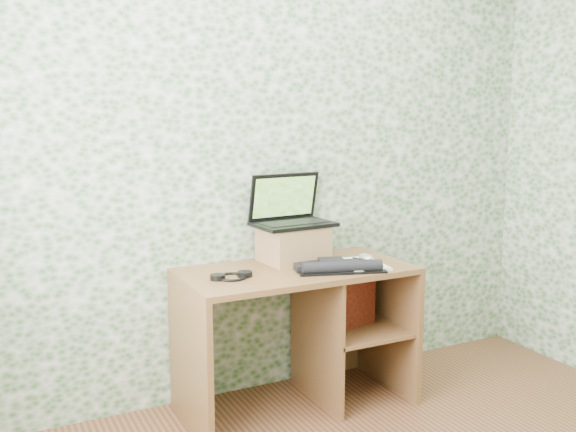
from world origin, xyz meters
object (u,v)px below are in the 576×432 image
riser (293,244)px  laptop (290,213)px  keyboard (336,266)px  notepad (361,264)px  desk (307,315)px

riser → laptop: laptop is taller
laptop → keyboard: 0.41m
riser → notepad: (0.28, -0.25, -0.09)m
keyboard → desk: bearing=135.1°
desk → laptop: size_ratio=2.78×
desk → keyboard: bearing=-62.3°
keyboard → notepad: size_ratio=1.50×
laptop → riser: bearing=-94.2°
laptop → notepad: bearing=-50.6°
desk → riser: riser is taller
riser → notepad: size_ratio=1.08×
laptop → notepad: size_ratio=1.44×
keyboard → notepad: (0.17, 0.03, -0.01)m
riser → keyboard: 0.30m
riser → keyboard: (0.11, -0.28, -0.08)m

